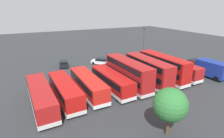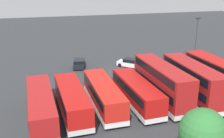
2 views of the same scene
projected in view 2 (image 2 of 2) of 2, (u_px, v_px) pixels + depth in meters
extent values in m
plane|color=#2D3033|center=(120.00, 72.00, 43.34)|extent=(140.00, 140.00, 0.00)
cube|color=black|center=(216.00, 65.00, 39.63)|extent=(2.25, 0.14, 1.10)
cylinder|color=black|center=(214.00, 80.00, 38.56)|extent=(0.34, 1.11, 1.10)
cube|color=#B71411|center=(217.00, 77.00, 34.19)|extent=(3.06, 11.00, 4.20)
cube|color=silver|center=(215.00, 91.00, 34.77)|extent=(3.10, 11.04, 0.55)
cube|color=black|center=(217.00, 79.00, 34.26)|extent=(3.08, 10.21, 0.90)
cube|color=black|center=(218.00, 66.00, 33.72)|extent=(3.08, 10.21, 0.90)
cube|color=black|center=(192.00, 66.00, 39.20)|extent=(2.25, 0.17, 1.10)
cylinder|color=black|center=(190.00, 81.00, 38.12)|extent=(0.35, 1.11, 1.10)
cylinder|color=black|center=(203.00, 79.00, 38.78)|extent=(0.35, 1.11, 1.10)
cube|color=#A51919|center=(192.00, 81.00, 32.90)|extent=(2.65, 10.74, 4.20)
cube|color=silver|center=(190.00, 95.00, 33.48)|extent=(2.69, 10.78, 0.55)
cube|color=black|center=(192.00, 83.00, 32.96)|extent=(2.71, 9.94, 0.90)
cube|color=black|center=(193.00, 69.00, 32.42)|extent=(2.71, 9.94, 0.90)
cube|color=black|center=(171.00, 69.00, 37.88)|extent=(2.25, 0.08, 1.10)
cylinder|color=black|center=(167.00, 85.00, 36.82)|extent=(0.31, 1.10, 1.10)
cylinder|color=black|center=(182.00, 83.00, 37.40)|extent=(0.31, 1.10, 1.10)
cylinder|color=black|center=(201.00, 111.00, 29.60)|extent=(0.31, 1.10, 1.10)
cylinder|color=black|center=(218.00, 108.00, 30.18)|extent=(0.31, 1.10, 1.10)
cube|color=#A51919|center=(162.00, 82.00, 32.49)|extent=(3.00, 11.08, 4.20)
cube|color=silver|center=(161.00, 96.00, 33.07)|extent=(3.04, 11.12, 0.55)
cube|color=black|center=(161.00, 84.00, 32.55)|extent=(3.02, 10.28, 0.90)
cube|color=black|center=(162.00, 70.00, 32.02)|extent=(3.02, 10.28, 0.90)
cube|color=black|center=(143.00, 70.00, 37.55)|extent=(2.25, 0.15, 1.10)
cylinder|color=black|center=(139.00, 86.00, 36.47)|extent=(0.34, 1.11, 1.10)
cylinder|color=black|center=(154.00, 84.00, 37.12)|extent=(0.34, 1.11, 1.10)
cylinder|color=black|center=(169.00, 113.00, 29.07)|extent=(0.34, 1.11, 1.10)
cylinder|color=black|center=(187.00, 110.00, 29.72)|extent=(0.34, 1.11, 1.10)
cube|color=#B71411|center=(137.00, 92.00, 31.73)|extent=(3.07, 10.38, 2.60)
cube|color=silver|center=(136.00, 100.00, 32.06)|extent=(3.11, 10.42, 0.55)
cube|color=black|center=(137.00, 87.00, 31.54)|extent=(3.09, 9.58, 0.90)
cube|color=black|center=(122.00, 73.00, 36.19)|extent=(2.25, 0.17, 1.10)
cylinder|color=black|center=(117.00, 90.00, 35.11)|extent=(0.36, 1.11, 1.10)
cylinder|color=black|center=(133.00, 88.00, 35.77)|extent=(0.36, 1.11, 1.10)
cylinder|color=black|center=(141.00, 117.00, 28.39)|extent=(0.36, 1.11, 1.10)
cylinder|color=black|center=(160.00, 113.00, 29.05)|extent=(0.36, 1.11, 1.10)
cube|color=red|center=(104.00, 94.00, 31.14)|extent=(2.74, 10.71, 2.60)
cube|color=silver|center=(104.00, 102.00, 31.46)|extent=(2.78, 10.76, 0.55)
cube|color=black|center=(104.00, 89.00, 30.95)|extent=(2.79, 9.92, 0.90)
cube|color=black|center=(93.00, 74.00, 35.83)|extent=(2.25, 0.10, 1.10)
cylinder|color=black|center=(87.00, 91.00, 34.77)|extent=(0.32, 1.11, 1.10)
cylinder|color=black|center=(104.00, 89.00, 35.37)|extent=(0.32, 1.11, 1.10)
cylinder|color=black|center=(103.00, 121.00, 27.61)|extent=(0.32, 1.11, 1.10)
cylinder|color=black|center=(124.00, 117.00, 28.21)|extent=(0.32, 1.11, 1.10)
cube|color=#B71411|center=(72.00, 100.00, 29.72)|extent=(2.95, 10.53, 2.60)
cube|color=silver|center=(72.00, 108.00, 30.05)|extent=(2.99, 10.57, 0.55)
cube|color=black|center=(72.00, 95.00, 29.53)|extent=(2.98, 9.73, 0.90)
cube|color=black|center=(65.00, 79.00, 34.28)|extent=(2.25, 0.15, 1.10)
cylinder|color=black|center=(58.00, 96.00, 33.21)|extent=(0.34, 1.11, 1.10)
cylinder|color=black|center=(76.00, 94.00, 33.85)|extent=(0.34, 1.11, 1.10)
cylinder|color=black|center=(67.00, 128.00, 26.30)|extent=(0.34, 1.11, 1.10)
cylinder|color=black|center=(90.00, 124.00, 26.94)|extent=(0.34, 1.11, 1.10)
cube|color=#A51919|center=(41.00, 105.00, 28.60)|extent=(2.97, 11.59, 2.60)
cube|color=silver|center=(42.00, 113.00, 28.92)|extent=(3.01, 11.64, 0.55)
cube|color=black|center=(40.00, 99.00, 28.41)|extent=(3.00, 10.80, 0.90)
cube|color=black|center=(38.00, 80.00, 33.64)|extent=(2.25, 0.14, 1.10)
cylinder|color=black|center=(30.00, 99.00, 32.57)|extent=(0.34, 1.11, 1.10)
cylinder|color=black|center=(49.00, 96.00, 33.21)|extent=(0.34, 1.11, 1.10)
cylinder|color=black|center=(32.00, 137.00, 24.69)|extent=(0.34, 1.11, 1.10)
cylinder|color=black|center=(57.00, 133.00, 25.32)|extent=(0.34, 1.11, 1.10)
cube|color=silver|center=(131.00, 64.00, 45.89)|extent=(4.49, 4.33, 0.70)
cube|color=black|center=(132.00, 60.00, 45.61)|extent=(3.07, 3.01, 0.55)
cylinder|color=black|center=(120.00, 65.00, 45.99)|extent=(0.62, 0.59, 0.64)
cylinder|color=black|center=(124.00, 63.00, 47.34)|extent=(0.62, 0.59, 0.64)
cylinder|color=black|center=(138.00, 68.00, 44.58)|extent=(0.62, 0.59, 0.64)
cylinder|color=black|center=(141.00, 65.00, 45.93)|extent=(0.62, 0.59, 0.64)
cube|color=black|center=(79.00, 64.00, 45.68)|extent=(2.57, 4.33, 0.70)
cube|color=black|center=(79.00, 61.00, 45.30)|extent=(2.09, 2.71, 0.55)
cylinder|color=black|center=(75.00, 63.00, 47.05)|extent=(0.34, 0.67, 0.64)
cylinder|color=black|center=(84.00, 63.00, 47.15)|extent=(0.34, 0.67, 0.64)
cylinder|color=black|center=(74.00, 68.00, 44.35)|extent=(0.34, 0.67, 0.64)
cylinder|color=black|center=(84.00, 68.00, 44.45)|extent=(0.34, 0.67, 0.64)
cylinder|color=#38383D|center=(196.00, 42.00, 46.13)|extent=(0.16, 0.16, 7.85)
cube|color=#262628|center=(198.00, 18.00, 44.83)|extent=(0.70, 0.30, 0.24)
sphere|color=#2D7033|center=(203.00, 132.00, 19.85)|extent=(3.57, 3.57, 3.57)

